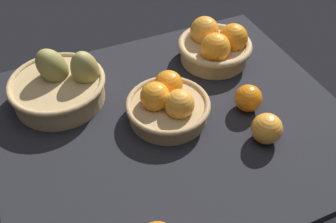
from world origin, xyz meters
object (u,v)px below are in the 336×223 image
at_px(basket_far_left_pears, 61,85).
at_px(basket_center, 168,104).
at_px(loose_orange_side_gap, 248,98).
at_px(loose_orange_front_gap, 267,129).
at_px(basket_far_right, 216,46).

bearing_deg(basket_far_left_pears, basket_center, -36.82).
bearing_deg(loose_orange_side_gap, basket_center, 164.02).
bearing_deg(basket_far_left_pears, loose_orange_side_gap, -28.09).
xyz_separation_m(basket_center, loose_orange_front_gap, (0.18, -0.16, -0.00)).
xyz_separation_m(basket_far_left_pears, loose_orange_side_gap, (0.41, -0.22, -0.01)).
bearing_deg(loose_orange_front_gap, basket_center, 137.39).
bearing_deg(basket_center, loose_orange_side_gap, -15.98).
distance_m(basket_center, loose_orange_side_gap, 0.20).
bearing_deg(basket_far_right, basket_center, -143.61).
bearing_deg(basket_far_right, loose_orange_front_gap, -97.24).
bearing_deg(basket_center, basket_far_right, 36.39).
height_order(basket_far_left_pears, loose_orange_front_gap, basket_far_left_pears).
relative_size(basket_far_left_pears, loose_orange_side_gap, 3.66).
height_order(basket_center, basket_far_left_pears, basket_far_left_pears).
xyz_separation_m(basket_far_left_pears, loose_orange_front_gap, (0.40, -0.33, -0.01)).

